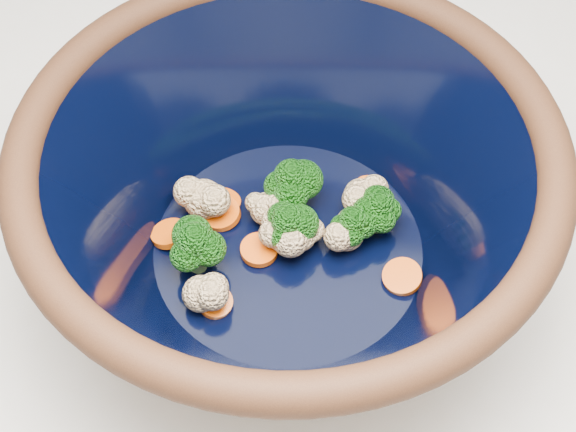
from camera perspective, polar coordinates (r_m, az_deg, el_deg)
The scene contains 2 objects.
mixing_bowl at distance 0.60m, azimuth 0.00°, elevation 0.94°, with size 0.39×0.39×0.17m.
vegetable_pile at distance 0.64m, azimuth -0.23°, elevation -0.26°, with size 0.21×0.13×0.05m.
Camera 1 is at (-0.04, -0.35, 1.47)m, focal length 50.00 mm.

